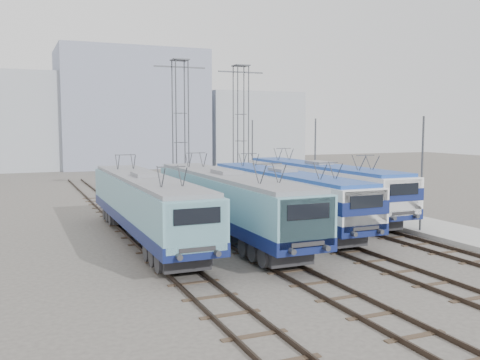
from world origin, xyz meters
name	(u,v)px	position (x,y,z in m)	size (l,w,h in m)	color
ground	(311,257)	(0.00, 0.00, 0.00)	(160.00, 160.00, 0.00)	#514C47
platform	(378,215)	(10.20, 8.00, 0.15)	(4.00, 70.00, 0.30)	#9E9E99
locomotive_far_left	(146,203)	(-6.75, 6.26, 2.24)	(2.85, 18.01, 3.39)	#111B51
locomotive_center_left	(228,200)	(-2.25, 5.43, 2.28)	(2.90, 18.29, 3.44)	#111B51
locomotive_center_right	(284,193)	(2.25, 7.23, 2.24)	(2.77, 17.48, 3.29)	#111B51
locomotive_far_right	(320,184)	(6.75, 10.21, 2.32)	(2.87, 18.16, 3.41)	#111B51
catenary_tower_west	(181,123)	(0.00, 22.00, 6.64)	(4.50, 1.20, 12.00)	#3F4247
catenary_tower_east	(241,123)	(6.50, 24.00, 6.64)	(4.50, 1.20, 12.00)	#3F4247
mast_front	(422,176)	(8.60, 2.00, 3.50)	(0.12, 0.12, 7.00)	#3F4247
mast_mid	(315,163)	(8.60, 14.00, 3.50)	(0.12, 0.12, 7.00)	#3F4247
mast_rear	(252,155)	(8.60, 26.00, 3.50)	(0.12, 0.12, 7.00)	#3F4247
building_west	(7,122)	(-14.00, 62.00, 7.00)	(18.00, 12.00, 14.00)	#9CA3AC
building_center	(131,109)	(4.00, 62.00, 9.00)	(22.00, 14.00, 18.00)	#838AA2
building_east	(247,128)	(24.00, 62.00, 6.00)	(16.00, 12.00, 12.00)	#9CA3AC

